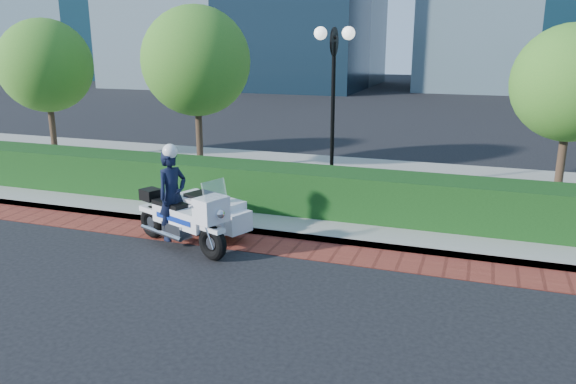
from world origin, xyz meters
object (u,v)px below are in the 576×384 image
(tree_a, at_px, (46,66))
(tree_b, at_px, (196,61))
(tree_c, at_px, (571,83))
(lamppost, at_px, (333,85))
(police_motorcycle, at_px, (191,209))

(tree_a, distance_m, tree_b, 5.50)
(tree_a, bearing_deg, tree_c, -0.00)
(lamppost, relative_size, tree_a, 0.92)
(lamppost, distance_m, tree_a, 10.09)
(lamppost, height_order, tree_c, tree_c)
(tree_a, xyz_separation_m, tree_b, (5.50, 0.00, 0.21))
(tree_c, distance_m, police_motorcycle, 9.40)
(tree_a, bearing_deg, lamppost, -7.41)
(police_motorcycle, bearing_deg, tree_c, 57.95)
(tree_b, height_order, tree_c, tree_b)
(tree_b, relative_size, tree_c, 1.14)
(tree_b, xyz_separation_m, police_motorcycle, (2.63, -5.35, -2.71))
(lamppost, xyz_separation_m, tree_a, (-10.00, 1.30, 0.26))
(lamppost, distance_m, tree_b, 4.71)
(tree_a, height_order, police_motorcycle, tree_a)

